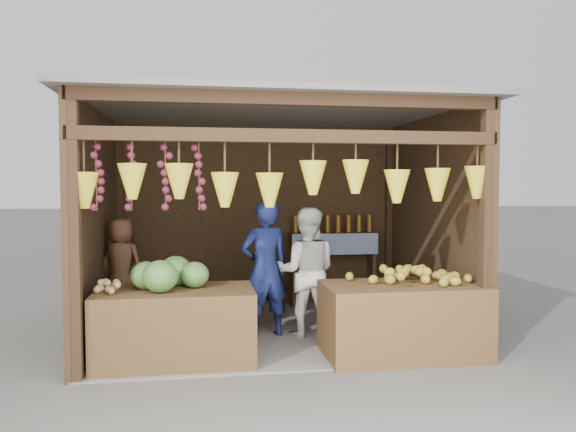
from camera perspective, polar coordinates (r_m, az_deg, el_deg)
The scene contains 12 objects.
ground at distance 6.84m, azimuth -1.60°, elevation -11.69°, with size 80.00×80.00×0.00m, color #514F49.
stall_structure at distance 6.57m, azimuth -1.86°, elevation 2.40°, with size 4.30×3.30×2.66m.
back_shelf at distance 8.12m, azimuth 4.60°, elevation -3.10°, with size 1.25×0.32×1.32m.
counter_left at distance 5.72m, azimuth -11.37°, elevation -10.91°, with size 1.53×0.85×0.73m, color #472C17.
counter_right at distance 5.95m, azimuth 11.61°, elevation -10.31°, with size 1.62×0.85×0.74m, color #4A3018.
stool at distance 7.03m, azimuth -16.47°, elevation -10.26°, with size 0.29×0.29×0.27m, color black.
man_standing at distance 6.46m, azimuth -2.37°, elevation -5.38°, with size 0.58×0.38×1.59m, color #151E52.
woman_standing at distance 6.53m, azimuth 1.89°, elevation -5.69°, with size 0.73×0.57×1.50m, color silver.
vendor_seated at distance 6.91m, azimuth -16.56°, elevation -4.72°, with size 0.54×0.35×1.10m, color brown.
melon_pile at distance 5.65m, azimuth -12.02°, elevation -5.67°, with size 1.00×0.50×0.32m, color #165217, non-canonical shape.
tanfruit_pile at distance 5.67m, azimuth -17.80°, elevation -6.69°, with size 0.34×0.40×0.13m, color #AE8650, non-canonical shape.
mango_pile at distance 5.91m, azimuth 12.27°, elevation -5.66°, with size 1.40×0.64×0.22m, color orange, non-canonical shape.
Camera 1 is at (-0.85, -6.56, 1.73)m, focal length 35.00 mm.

